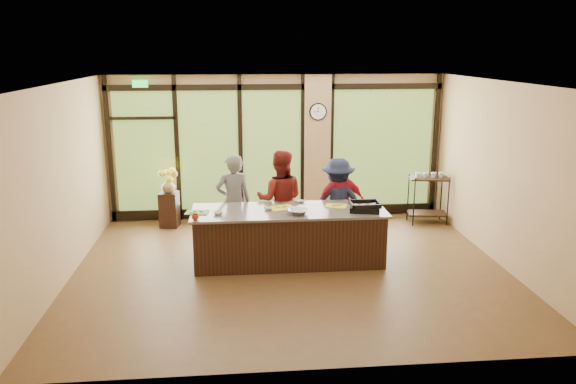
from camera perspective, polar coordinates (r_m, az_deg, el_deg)
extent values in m
plane|color=brown|center=(9.29, 0.25, -7.79)|extent=(7.00, 7.00, 0.00)
plane|color=white|center=(8.62, 0.27, 11.02)|extent=(7.00, 7.00, 0.00)
plane|color=tan|center=(11.77, -1.18, 4.55)|extent=(7.00, 0.00, 7.00)
plane|color=tan|center=(9.18, -22.02, 0.71)|extent=(0.00, 6.00, 6.00)
plane|color=tan|center=(9.81, 21.07, 1.61)|extent=(0.00, 6.00, 6.00)
cube|color=tan|center=(11.80, 2.98, 4.56)|extent=(0.55, 0.12, 3.00)
cube|color=black|center=(11.57, -1.19, 10.62)|extent=(6.90, 0.08, 0.12)
cube|color=black|center=(12.03, -1.13, -1.98)|extent=(6.90, 0.08, 0.20)
cube|color=#19D83F|center=(11.63, -14.80, 10.58)|extent=(0.30, 0.04, 0.14)
cube|color=#406724|center=(11.86, -14.32, 3.94)|extent=(1.20, 0.02, 2.50)
cube|color=#406724|center=(11.73, -8.02, 4.13)|extent=(1.20, 0.02, 2.50)
cube|color=#406724|center=(11.74, -1.65, 4.28)|extent=(1.20, 0.02, 2.50)
cube|color=#406724|center=(12.12, 9.54, 4.40)|extent=(2.10, 0.02, 2.50)
cube|color=black|center=(11.96, -17.67, 4.04)|extent=(0.08, 0.08, 3.00)
cube|color=black|center=(11.75, -11.21, 4.27)|extent=(0.08, 0.08, 3.00)
cube|color=black|center=(11.69, -4.84, 4.44)|extent=(0.08, 0.08, 3.00)
cube|color=black|center=(11.77, 1.52, 4.55)|extent=(0.08, 0.08, 3.00)
cube|color=black|center=(11.86, 4.41, 4.59)|extent=(0.08, 0.08, 3.00)
cube|color=black|center=(12.43, 14.72, 4.62)|extent=(0.08, 0.08, 3.00)
cube|color=black|center=(9.41, 0.08, -4.62)|extent=(3.10, 1.00, 0.88)
cube|color=slate|center=(9.28, 0.08, -1.93)|extent=(3.20, 1.10, 0.04)
cylinder|color=black|center=(11.63, 3.07, 8.15)|extent=(0.36, 0.04, 0.36)
cylinder|color=white|center=(11.61, 3.08, 8.14)|extent=(0.31, 0.01, 0.31)
cube|color=black|center=(11.60, 3.09, 8.38)|extent=(0.01, 0.00, 0.11)
cube|color=black|center=(11.60, 2.84, 8.14)|extent=(0.09, 0.00, 0.01)
imported|color=slate|center=(10.00, -5.54, -1.00)|extent=(0.70, 0.53, 1.73)
imported|color=maroon|center=(10.00, -0.81, -0.78)|extent=(0.95, 0.79, 1.78)
imported|color=#B31B32|center=(10.20, 5.39, -1.17)|extent=(0.97, 0.54, 1.57)
imported|color=#191F38|center=(10.20, 5.07, -1.03)|extent=(1.07, 0.64, 1.61)
cube|color=black|center=(9.27, 7.80, -1.68)|extent=(0.55, 0.47, 0.09)
imported|color=silver|center=(9.02, 1.06, -2.00)|extent=(0.39, 0.39, 0.08)
cube|color=#419034|center=(9.22, -9.23, -2.05)|extent=(0.40, 0.33, 0.01)
cube|color=gold|center=(9.36, -0.67, -1.62)|extent=(0.51, 0.45, 0.01)
cube|color=gold|center=(9.51, 4.90, -1.42)|extent=(0.42, 0.36, 0.01)
imported|color=silver|center=(9.07, -7.12, -2.14)|extent=(0.16, 0.16, 0.05)
imported|color=silver|center=(9.26, -2.03, -1.70)|extent=(0.14, 0.14, 0.04)
imported|color=silver|center=(9.72, 1.35, -0.95)|extent=(0.17, 0.17, 0.03)
imported|color=#AA2C11|center=(8.83, -9.40, -2.54)|extent=(0.12, 0.12, 0.09)
cube|color=black|center=(11.57, -11.96, -1.75)|extent=(0.40, 0.40, 0.71)
imported|color=olive|center=(11.44, -12.09, 0.66)|extent=(0.30, 0.30, 0.29)
cube|color=black|center=(11.97, 13.93, -2.10)|extent=(0.83, 0.56, 0.03)
cube|color=black|center=(11.78, 14.14, 1.36)|extent=(0.83, 0.56, 0.03)
cylinder|color=black|center=(11.59, 12.68, -1.02)|extent=(0.03, 0.03, 1.00)
cylinder|color=black|center=(11.83, 15.95, -0.92)|extent=(0.03, 0.03, 1.00)
cylinder|color=black|center=(11.96, 12.10, -0.52)|extent=(0.03, 0.03, 1.00)
cylinder|color=black|center=(12.19, 15.28, -0.43)|extent=(0.03, 0.03, 1.00)
imported|color=silver|center=(11.69, 13.04, 1.67)|extent=(0.13, 0.13, 0.10)
imported|color=silver|center=(11.74, 13.81, 1.68)|extent=(0.13, 0.13, 0.10)
imported|color=silver|center=(11.80, 14.57, 1.69)|extent=(0.13, 0.13, 0.10)
imported|color=silver|center=(11.85, 15.28, 1.70)|extent=(0.13, 0.13, 0.10)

